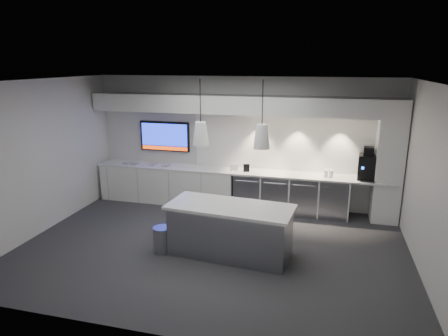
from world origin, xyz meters
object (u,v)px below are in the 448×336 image
(wall_tv, at_px, (165,136))
(coffee_machine, at_px, (368,166))
(bin, at_px, (162,239))
(island, at_px, (230,230))

(wall_tv, distance_m, coffee_machine, 4.71)
(bin, height_order, coffee_machine, coffee_machine)
(bin, relative_size, coffee_machine, 0.67)
(island, xyz_separation_m, coffee_machine, (2.41, 2.36, 0.72))
(bin, distance_m, coffee_machine, 4.53)
(wall_tv, bearing_deg, coffee_machine, -3.01)
(island, bearing_deg, bin, -165.14)
(bin, bearing_deg, wall_tv, 110.99)
(wall_tv, distance_m, bin, 3.29)
(bin, xyz_separation_m, coffee_machine, (3.61, 2.56, 0.95))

